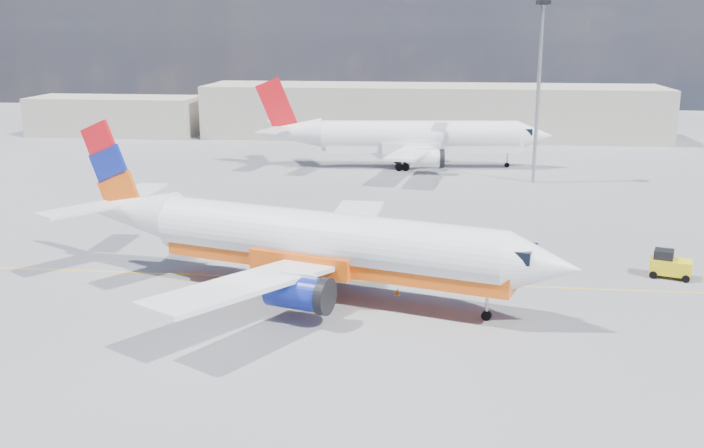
# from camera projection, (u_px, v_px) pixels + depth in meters

# --- Properties ---
(ground) EXTENTS (240.00, 240.00, 0.00)m
(ground) POSITION_uv_depth(u_px,v_px,m) (336.00, 295.00, 50.99)
(ground) COLOR #5D5D62
(ground) RESTS_ON ground
(taxi_line) EXTENTS (70.00, 0.15, 0.01)m
(taxi_line) POSITION_uv_depth(u_px,v_px,m) (342.00, 280.00, 53.88)
(taxi_line) COLOR yellow
(taxi_line) RESTS_ON ground
(terminal_main) EXTENTS (70.00, 14.00, 8.00)m
(terminal_main) POSITION_uv_depth(u_px,v_px,m) (431.00, 111.00, 121.68)
(terminal_main) COLOR #A59D8E
(terminal_main) RESTS_ON ground
(terminal_annex) EXTENTS (26.00, 10.00, 6.00)m
(terminal_annex) POSITION_uv_depth(u_px,v_px,m) (115.00, 116.00, 124.49)
(terminal_annex) COLOR #A59D8E
(terminal_annex) RESTS_ON ground
(main_jet) EXTENTS (35.31, 26.87, 10.70)m
(main_jet) POSITION_uv_depth(u_px,v_px,m) (310.00, 241.00, 50.23)
(main_jet) COLOR white
(main_jet) RESTS_ON ground
(second_jet) EXTENTS (36.22, 28.54, 10.99)m
(second_jet) POSITION_uv_depth(u_px,v_px,m) (410.00, 138.00, 95.70)
(second_jet) COLOR white
(second_jet) RESTS_ON ground
(gse_tug) EXTENTS (3.05, 2.42, 1.94)m
(gse_tug) POSITION_uv_depth(u_px,v_px,m) (670.00, 265.00, 54.26)
(gse_tug) COLOR black
(gse_tug) RESTS_ON ground
(traffic_cone) EXTENTS (0.35, 0.35, 0.49)m
(traffic_cone) POSITION_uv_depth(u_px,v_px,m) (397.00, 292.00, 50.84)
(traffic_cone) COLOR white
(traffic_cone) RESTS_ON ground
(floodlight_mast) EXTENTS (1.43, 1.43, 19.57)m
(floodlight_mast) POSITION_uv_depth(u_px,v_px,m) (539.00, 76.00, 84.45)
(floodlight_mast) COLOR #97979F
(floodlight_mast) RESTS_ON ground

